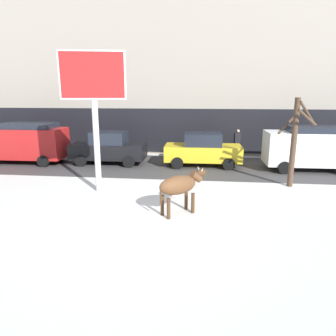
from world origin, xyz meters
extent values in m
plane|color=silver|center=(0.00, 0.00, 0.00)|extent=(120.00, 120.00, 0.00)
cube|color=#423F3F|center=(0.00, 8.37, 0.00)|extent=(60.00, 5.60, 0.01)
cube|color=#A39989|center=(0.00, 14.64, 6.50)|extent=(44.00, 6.00, 13.00)
cube|color=black|center=(0.00, 11.59, 1.60)|extent=(43.12, 0.10, 2.80)
ellipsoid|color=brown|center=(1.10, 1.44, 1.02)|extent=(1.47, 1.34, 0.64)
cylinder|color=#472D19|center=(1.36, 1.90, 0.35)|extent=(0.12, 0.12, 0.70)
cylinder|color=#472D19|center=(1.61, 1.60, 0.35)|extent=(0.12, 0.12, 0.70)
cylinder|color=#472D19|center=(0.60, 1.29, 0.35)|extent=(0.12, 0.12, 0.70)
cylinder|color=#472D19|center=(0.84, 0.98, 0.35)|extent=(0.12, 0.12, 0.70)
cylinder|color=brown|center=(1.69, 1.91, 1.20)|extent=(0.53, 0.50, 0.44)
ellipsoid|color=#472D19|center=(1.86, 2.05, 1.30)|extent=(0.49, 0.46, 0.28)
cone|color=beige|center=(1.76, 2.11, 1.46)|extent=(0.12, 0.13, 0.15)
cone|color=beige|center=(1.90, 1.94, 1.46)|extent=(0.12, 0.13, 0.15)
cylinder|color=#472D19|center=(0.59, 1.03, 0.77)|extent=(0.06, 0.06, 0.60)
ellipsoid|color=beige|center=(0.97, 1.33, 0.72)|extent=(0.37, 0.36, 0.20)
cylinder|color=silver|center=(-2.36, 3.59, 1.90)|extent=(0.24, 0.24, 3.80)
cube|color=silver|center=(-2.36, 3.59, 4.65)|extent=(2.50, 0.74, 1.82)
cube|color=red|center=(-2.36, 3.56, 4.65)|extent=(2.38, 0.67, 1.70)
cube|color=red|center=(-8.32, 8.31, 1.17)|extent=(4.63, 1.96, 1.70)
cube|color=#1E232D|center=(-8.02, 8.32, 2.17)|extent=(3.02, 1.71, 0.30)
cylinder|color=black|center=(-6.84, 9.28, 0.32)|extent=(0.64, 0.23, 0.64)
cylinder|color=black|center=(-6.81, 7.38, 0.32)|extent=(0.64, 0.23, 0.64)
cylinder|color=black|center=(-9.83, 9.24, 0.32)|extent=(0.64, 0.23, 0.64)
cube|color=black|center=(-3.46, 8.63, 0.74)|extent=(4.22, 1.82, 0.84)
cube|color=#1E232D|center=(-3.46, 8.63, 1.50)|extent=(2.02, 1.58, 0.68)
cylinder|color=black|center=(-2.10, 9.53, 0.32)|extent=(0.64, 0.23, 0.64)
cylinder|color=black|center=(-2.08, 7.77, 0.32)|extent=(0.64, 0.23, 0.64)
cylinder|color=black|center=(-4.83, 9.49, 0.32)|extent=(0.64, 0.23, 0.64)
cylinder|color=black|center=(-4.81, 7.73, 0.32)|extent=(0.64, 0.23, 0.64)
cube|color=gold|center=(1.93, 8.66, 0.74)|extent=(4.22, 1.82, 0.84)
cube|color=#1E232D|center=(1.93, 8.66, 1.50)|extent=(2.02, 1.58, 0.68)
cylinder|color=black|center=(3.28, 9.56, 0.32)|extent=(0.64, 0.23, 0.64)
cylinder|color=black|center=(3.30, 7.80, 0.32)|extent=(0.64, 0.23, 0.64)
cylinder|color=black|center=(0.55, 9.52, 0.32)|extent=(0.64, 0.23, 0.64)
cylinder|color=black|center=(0.57, 7.76, 0.32)|extent=(0.64, 0.23, 0.64)
cube|color=white|center=(7.52, 8.29, 1.17)|extent=(4.63, 1.96, 1.70)
cube|color=#1E232D|center=(7.82, 8.29, 2.17)|extent=(3.02, 1.71, 0.30)
cylinder|color=black|center=(9.00, 9.26, 0.32)|extent=(0.64, 0.23, 0.64)
cylinder|color=black|center=(6.01, 9.22, 0.32)|extent=(0.64, 0.23, 0.64)
cylinder|color=black|center=(6.04, 7.32, 0.32)|extent=(0.64, 0.23, 0.64)
cylinder|color=#282833|center=(4.13, 11.56, 0.44)|extent=(0.24, 0.24, 0.88)
cube|color=#232328|center=(4.13, 11.56, 1.20)|extent=(0.36, 0.22, 0.64)
sphere|color=beige|center=(4.13, 11.56, 1.63)|extent=(0.20, 0.20, 0.20)
cylinder|color=#4C3828|center=(5.75, 5.18, 1.91)|extent=(0.24, 0.24, 3.81)
cylinder|color=#4C3828|center=(6.05, 4.72, 3.03)|extent=(1.01, 0.72, 0.74)
cylinder|color=#4C3828|center=(6.04, 4.80, 3.23)|extent=(0.88, 0.71, 0.94)
cylinder|color=#4C3828|center=(5.57, 5.60, 2.73)|extent=(0.97, 0.48, 0.98)
camera|label=1|loc=(1.86, -8.31, 4.01)|focal=32.92mm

